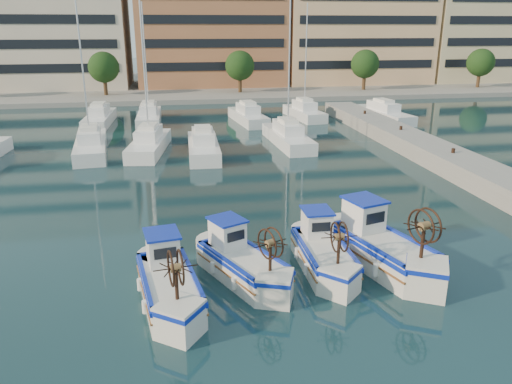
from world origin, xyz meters
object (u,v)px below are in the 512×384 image
Objects in this scene: fishing_boat_b at (241,260)px; fishing_boat_a at (168,281)px; fishing_boat_c at (323,251)px; fishing_boat_d at (381,245)px.

fishing_boat_a is at bearing 179.33° from fishing_boat_b.
fishing_boat_c is 2.36m from fishing_boat_d.
fishing_boat_b is at bearing -174.23° from fishing_boat_c.
fishing_boat_b is 1.04× the size of fishing_boat_c.
fishing_boat_d is at bearing -4.10° from fishing_boat_c.
fishing_boat_c is (3.33, 0.32, -0.00)m from fishing_boat_b.
fishing_boat_c is at bearing -19.68° from fishing_boat_b.
fishing_boat_d is at bearing 0.47° from fishing_boat_a.
fishing_boat_b reaches higher than fishing_boat_c.
fishing_boat_d is (5.68, 0.13, 0.13)m from fishing_boat_b.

